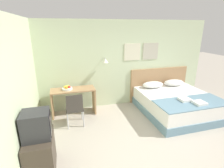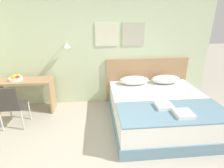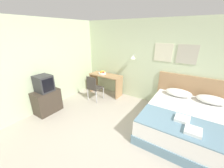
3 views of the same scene
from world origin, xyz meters
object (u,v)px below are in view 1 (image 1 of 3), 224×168
(bed, at_px, (177,104))
(pillow_left, at_px, (153,85))
(headboard, at_px, (159,84))
(throw_blanket, at_px, (192,103))
(desk, at_px, (73,97))
(pillow_right, at_px, (174,83))
(desk_chair, at_px, (75,108))
(tv_stand, at_px, (41,154))
(fruit_bowl, at_px, (67,88))
(television, at_px, (36,125))
(folded_towel_near_foot, at_px, (185,99))
(folded_towel_mid_bed, at_px, (200,103))

(bed, relative_size, pillow_left, 2.95)
(headboard, xyz_separation_m, throw_blanket, (0.00, -1.66, 0.02))
(desk, bearing_deg, pillow_right, 0.29)
(desk_chair, bearing_deg, throw_blanket, -12.81)
(bed, bearing_deg, pillow_right, 63.30)
(desk_chair, xyz_separation_m, tv_stand, (-0.70, -1.31, -0.18))
(pillow_left, distance_m, desk_chair, 2.64)
(bed, distance_m, fruit_bowl, 3.19)
(throw_blanket, distance_m, fruit_bowl, 3.35)
(headboard, relative_size, television, 4.45)
(bed, height_order, fruit_bowl, fruit_bowl)
(bed, xyz_separation_m, headboard, (0.00, 1.06, 0.28))
(pillow_left, bearing_deg, fruit_bowl, -179.61)
(headboard, distance_m, television, 4.30)
(pillow_left, relative_size, fruit_bowl, 2.44)
(fruit_bowl, bearing_deg, television, -105.69)
(pillow_right, bearing_deg, bed, -116.70)
(headboard, distance_m, pillow_left, 0.49)
(bed, distance_m, folded_towel_near_foot, 0.58)
(bed, relative_size, desk, 1.68)
(folded_towel_mid_bed, height_order, tv_stand, tv_stand)
(pillow_left, height_order, desk_chair, desk_chair)
(folded_towel_near_foot, bearing_deg, desk_chair, 169.49)
(desk_chair, height_order, fruit_bowl, desk_chair)
(throw_blanket, bearing_deg, pillow_left, 105.83)
(bed, bearing_deg, fruit_bowl, 166.15)
(headboard, relative_size, desk_chair, 2.32)
(desk, distance_m, fruit_bowl, 0.31)
(headboard, distance_m, desk_chair, 3.09)
(throw_blanket, distance_m, desk, 3.21)
(pillow_left, xyz_separation_m, folded_towel_mid_bed, (0.48, -1.51, -0.04))
(folded_towel_near_foot, bearing_deg, folded_towel_mid_bed, -53.34)
(desk, height_order, television, television)
(desk_chair, bearing_deg, tv_stand, -118.01)
(bed, height_order, throw_blanket, throw_blanket)
(pillow_right, distance_m, folded_towel_near_foot, 1.33)
(tv_stand, bearing_deg, television, -0.00)
(pillow_left, xyz_separation_m, throw_blanket, (0.39, -1.37, -0.08))
(headboard, xyz_separation_m, pillow_left, (-0.39, -0.29, 0.11))
(folded_towel_mid_bed, relative_size, fruit_bowl, 0.98)
(throw_blanket, xyz_separation_m, fruit_bowl, (-3.06, 1.35, 0.23))
(folded_towel_near_foot, height_order, tv_stand, tv_stand)
(folded_towel_mid_bed, distance_m, desk_chair, 3.13)
(throw_blanket, xyz_separation_m, folded_towel_mid_bed, (0.10, -0.14, 0.04))
(tv_stand, height_order, television, television)
(pillow_left, relative_size, desk, 0.57)
(pillow_right, bearing_deg, folded_towel_mid_bed, -100.91)
(desk, distance_m, tv_stand, 2.13)
(bed, xyz_separation_m, throw_blanket, (0.00, -0.60, 0.30))
(fruit_bowl, bearing_deg, folded_towel_near_foot, -22.32)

